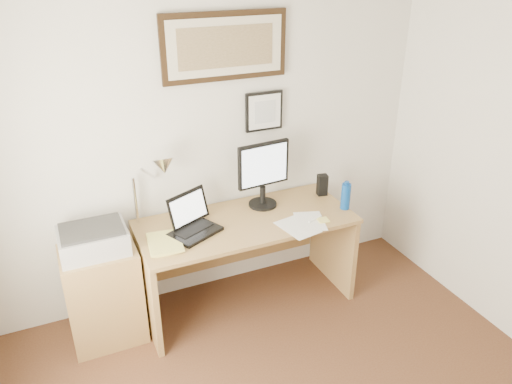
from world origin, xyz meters
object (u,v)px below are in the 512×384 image
desk (242,242)px  water_bottle (346,196)px  book (148,246)px  laptop (193,223)px  lcd_monitor (263,172)px  side_cabinet (104,295)px  printer (93,240)px

desk → water_bottle: bearing=-16.2°
book → laptop: 0.36m
water_bottle → lcd_monitor: 0.66m
water_bottle → side_cabinet: bearing=174.2°
water_bottle → printer: size_ratio=0.47×
water_bottle → laptop: bearing=172.6°
side_cabinet → desk: desk is taller
book → lcd_monitor: bearing=13.7°
water_bottle → lcd_monitor: lcd_monitor is taller
side_cabinet → water_bottle: bearing=-5.8°
desk → side_cabinet: bearing=-178.1°
book → desk: size_ratio=0.19×
side_cabinet → lcd_monitor: (1.28, 0.11, 0.68)m
side_cabinet → printer: printer is taller
side_cabinet → lcd_monitor: 1.45m
desk → laptop: laptop is taller
water_bottle → book: size_ratio=0.68×
book → desk: 0.80m
printer → lcd_monitor: bearing=4.5°
book → desk: (0.75, 0.16, -0.25)m
side_cabinet → laptop: bearing=-3.0°
lcd_monitor → printer: 1.32m
water_bottle → laptop: (-1.18, 0.15, -0.05)m
water_bottle → lcd_monitor: size_ratio=0.40×
water_bottle → desk: 0.87m
book → laptop: bearing=15.0°
laptop → lcd_monitor: lcd_monitor is taller
laptop → printer: laptop is taller
book → printer: size_ratio=0.69×
water_bottle → laptop: size_ratio=0.49×
desk → printer: printer is taller
side_cabinet → book: size_ratio=2.40×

